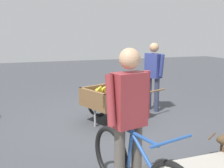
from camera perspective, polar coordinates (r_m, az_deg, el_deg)
The scene contains 4 objects.
ground_plane at distance 5.29m, azimuth -0.29°, elevation -8.02°, with size 24.00×24.00×0.00m, color #3D3F44.
fruit_cart at distance 5.19m, azimuth 0.43°, elevation -3.38°, with size 1.81×1.30×0.72m.
vendor_person at distance 5.91m, azimuth 8.87°, elevation 2.75°, with size 0.31×0.52×1.51m.
cyclist_person at distance 2.70m, azimuth 3.64°, elevation -5.83°, with size 0.51×0.27×1.57m.
Camera 1 is at (1.68, 4.72, 1.71)m, focal length 42.71 mm.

